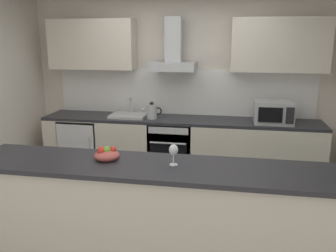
{
  "coord_description": "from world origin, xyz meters",
  "views": [
    {
      "loc": [
        0.68,
        -3.27,
        1.99
      ],
      "look_at": [
        0.02,
        0.41,
        1.05
      ],
      "focal_mm": 37.17,
      "sensor_mm": 36.0,
      "label": 1
    }
  ],
  "objects": [
    {
      "name": "refrigerator",
      "position": [
        -1.44,
        1.42,
        0.43
      ],
      "size": [
        0.58,
        0.6,
        0.85
      ],
      "color": "white",
      "rests_on": "ground"
    },
    {
      "name": "fruit_bowl",
      "position": [
        -0.34,
        -0.57,
        1.02
      ],
      "size": [
        0.22,
        0.22,
        0.13
      ],
      "color": "#B24C47",
      "rests_on": "counter_island"
    },
    {
      "name": "backsplash_tile",
      "position": [
        0.0,
        1.75,
        1.23
      ],
      "size": [
        3.76,
        0.02,
        0.66
      ],
      "primitive_type": "cube",
      "color": "white"
    },
    {
      "name": "wine_glass",
      "position": [
        0.25,
        -0.61,
        1.1
      ],
      "size": [
        0.08,
        0.08,
        0.18
      ],
      "color": "silver",
      "rests_on": "counter_island"
    },
    {
      "name": "counter_island",
      "position": [
        0.08,
        -0.63,
        0.49
      ],
      "size": [
        3.16,
        0.64,
        0.98
      ],
      "color": "beige",
      "rests_on": "ground"
    },
    {
      "name": "microwave",
      "position": [
        1.26,
        1.39,
        1.05
      ],
      "size": [
        0.5,
        0.38,
        0.3
      ],
      "color": "#B7BABC",
      "rests_on": "counter_back"
    },
    {
      "name": "wall_back",
      "position": [
        0.0,
        1.82,
        1.3
      ],
      "size": [
        5.42,
        0.12,
        2.6
      ],
      "primitive_type": "cube",
      "color": "silver",
      "rests_on": "ground"
    },
    {
      "name": "kettle",
      "position": [
        -0.38,
        1.38,
        1.01
      ],
      "size": [
        0.29,
        0.15,
        0.24
      ],
      "color": "#B7BABC",
      "rests_on": "counter_back"
    },
    {
      "name": "counter_back",
      "position": [
        0.0,
        1.44,
        0.45
      ],
      "size": [
        3.89,
        0.6,
        0.9
      ],
      "color": "beige",
      "rests_on": "ground"
    },
    {
      "name": "ground",
      "position": [
        0.0,
        0.0,
        -0.01
      ],
      "size": [
        5.42,
        4.53,
        0.02
      ],
      "primitive_type": "cube",
      "color": "slate"
    },
    {
      "name": "oven",
      "position": [
        -0.1,
        1.42,
        0.46
      ],
      "size": [
        0.6,
        0.62,
        0.8
      ],
      "color": "slate",
      "rests_on": "ground"
    },
    {
      "name": "upper_cabinets",
      "position": [
        0.0,
        1.59,
        1.91
      ],
      "size": [
        3.84,
        0.32,
        0.7
      ],
      "color": "beige"
    },
    {
      "name": "range_hood",
      "position": [
        -0.1,
        1.55,
        1.79
      ],
      "size": [
        0.62,
        0.45,
        0.72
      ],
      "color": "#B7BABC"
    },
    {
      "name": "sink",
      "position": [
        -0.73,
        1.43,
        0.93
      ],
      "size": [
        0.5,
        0.4,
        0.26
      ],
      "color": "silver",
      "rests_on": "counter_back"
    }
  ]
}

